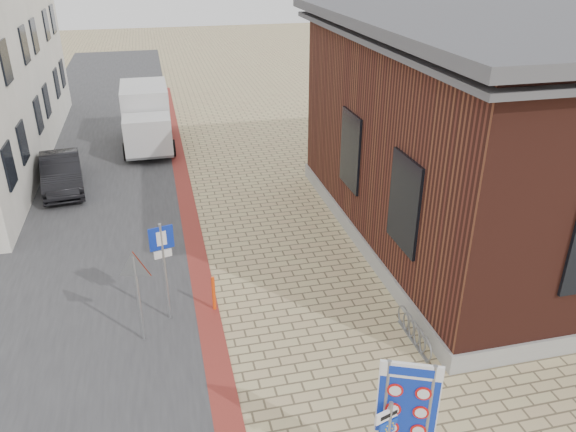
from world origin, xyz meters
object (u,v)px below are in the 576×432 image
sedan (62,173)px  box_truck (146,117)px  border_sign (408,403)px  parking_sign (163,255)px  bollard (214,294)px

sedan → box_truck: box_truck is taller
sedan → border_sign: border_sign is taller
border_sign → parking_sign: bearing=144.1°
sedan → parking_sign: bearing=-76.9°
border_sign → parking_sign: border_sign is taller
box_truck → border_sign: border_sign is taller
box_truck → bollard: (1.40, -13.73, -0.90)m
sedan → border_sign: bearing=-72.8°
parking_sign → bollard: (1.15, 0.11, -1.36)m
border_sign → bollard: size_ratio=2.89×
parking_sign → bollard: 1.78m
sedan → border_sign: 17.05m
sedan → bollard: 10.44m
sedan → bollard: size_ratio=4.16×
box_truck → bollard: box_truck is taller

